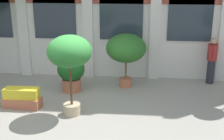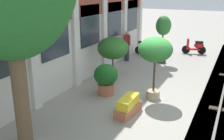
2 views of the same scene
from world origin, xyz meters
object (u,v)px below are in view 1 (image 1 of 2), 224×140
at_px(potted_plant_tall_urn, 70,55).
at_px(potted_plant_terracotta_small, 126,49).
at_px(resident_by_doorway, 212,59).
at_px(potted_plant_square_trough, 22,98).
at_px(potted_plant_fluted_column, 71,72).

bearing_deg(potted_plant_tall_urn, potted_plant_terracotta_small, 58.79).
distance_m(potted_plant_tall_urn, resident_by_doorway, 5.17).
height_order(potted_plant_tall_urn, potted_plant_square_trough, potted_plant_tall_urn).
relative_size(potted_plant_fluted_column, potted_plant_square_trough, 1.01).
xyz_separation_m(potted_plant_fluted_column, resident_by_doorway, (4.63, 1.14, 0.22)).
relative_size(potted_plant_fluted_column, resident_by_doorway, 0.71).
height_order(potted_plant_tall_urn, potted_plant_terracotta_small, potted_plant_tall_urn).
bearing_deg(potted_plant_square_trough, potted_plant_terracotta_small, 33.70).
relative_size(potted_plant_terracotta_small, potted_plant_square_trough, 1.60).
relative_size(potted_plant_tall_urn, potted_plant_fluted_column, 1.93).
bearing_deg(potted_plant_terracotta_small, resident_by_doorway, 11.39).
bearing_deg(potted_plant_tall_urn, potted_plant_square_trough, 168.13).
bearing_deg(potted_plant_fluted_column, resident_by_doorway, 13.84).
bearing_deg(resident_by_doorway, potted_plant_tall_urn, -115.72).
bearing_deg(resident_by_doorway, potted_plant_fluted_column, -135.45).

